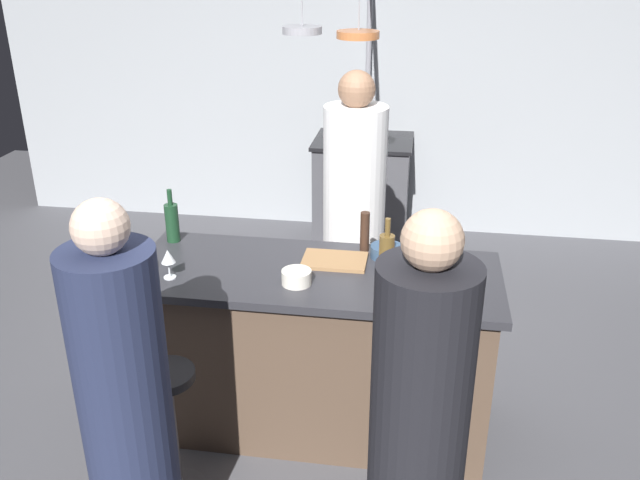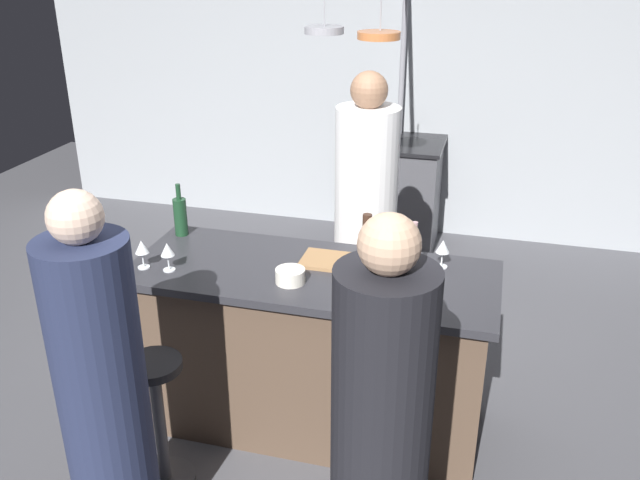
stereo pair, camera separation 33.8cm
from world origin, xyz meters
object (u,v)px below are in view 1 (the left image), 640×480
(wine_glass_near_right_guest, at_px, (168,258))
(wine_glass_near_left_guest, at_px, (141,256))
(guest_left, at_px, (127,416))
(wine_bottle_rose, at_px, (417,255))
(wine_glass_by_chef, at_px, (442,242))
(mixing_bowl_ceramic, at_px, (297,277))
(chef, at_px, (354,228))
(stove_range, at_px, (362,191))
(cutting_board, at_px, (335,260))
(pepper_mill, at_px, (365,232))
(bar_stool_right, at_px, (417,455))
(wine_bottle_amber, at_px, (386,257))
(bar_stool_left, at_px, (171,429))
(guest_right, at_px, (417,442))
(wine_bottle_green, at_px, (172,222))
(mixing_bowl_blue, at_px, (387,251))

(wine_glass_near_right_guest, relative_size, wine_glass_near_left_guest, 1.00)
(guest_left, xyz_separation_m, wine_bottle_rose, (1.03, 1.02, 0.27))
(wine_glass_by_chef, bearing_deg, mixing_bowl_ceramic, -152.48)
(chef, relative_size, wine_glass_by_chef, 11.86)
(guest_left, bearing_deg, stove_range, 80.96)
(cutting_board, relative_size, pepper_mill, 1.52)
(bar_stool_right, relative_size, wine_bottle_amber, 2.15)
(wine_glass_near_left_guest, bearing_deg, wine_bottle_rose, 8.79)
(bar_stool_left, xyz_separation_m, pepper_mill, (0.77, 0.90, 0.63))
(guest_right, relative_size, pepper_mill, 7.79)
(wine_glass_near_left_guest, bearing_deg, wine_bottle_green, 90.03)
(wine_bottle_green, xyz_separation_m, wine_bottle_rose, (1.29, -0.23, 0.01))
(wine_glass_near_left_guest, bearing_deg, chef, 47.20)
(bar_stool_right, height_order, wine_glass_by_chef, wine_glass_by_chef)
(chef, xyz_separation_m, wine_bottle_amber, (0.24, -0.85, 0.22))
(stove_range, height_order, cutting_board, cutting_board)
(wine_glass_near_right_guest, xyz_separation_m, mixing_bowl_blue, (1.01, 0.39, -0.07))
(wine_glass_near_right_guest, distance_m, wine_glass_near_left_guest, 0.13)
(guest_left, relative_size, mixing_bowl_blue, 9.73)
(wine_bottle_amber, bearing_deg, cutting_board, 148.67)
(mixing_bowl_ceramic, bearing_deg, cutting_board, 60.74)
(wine_bottle_green, xyz_separation_m, wine_glass_by_chef, (1.41, -0.04, -0.01))
(pepper_mill, xyz_separation_m, wine_bottle_green, (-1.02, -0.04, 0.01))
(wine_glass_near_right_guest, xyz_separation_m, wine_glass_near_left_guest, (-0.13, -0.01, 0.00))
(guest_left, relative_size, wine_glass_near_right_guest, 11.04)
(bar_stool_left, bearing_deg, guest_right, -19.07)
(bar_stool_right, distance_m, pepper_mill, 1.15)
(bar_stool_right, relative_size, wine_glass_near_right_guest, 4.66)
(guest_right, relative_size, wine_glass_near_right_guest, 11.20)
(bar_stool_right, height_order, cutting_board, cutting_board)
(bar_stool_right, bearing_deg, bar_stool_left, 180.00)
(stove_range, relative_size, guest_left, 0.55)
(guest_left, relative_size, pepper_mill, 7.68)
(wine_bottle_green, bearing_deg, chef, 31.48)
(wine_glass_near_left_guest, bearing_deg, mixing_bowl_ceramic, 3.01)
(mixing_bowl_ceramic, xyz_separation_m, mixing_bowl_blue, (0.40, 0.36, -0.00))
(pepper_mill, bearing_deg, mixing_bowl_ceramic, -123.23)
(bar_stool_right, distance_m, wine_glass_by_chef, 1.04)
(cutting_board, xyz_separation_m, pepper_mill, (0.13, 0.17, 0.10))
(guest_right, relative_size, mixing_bowl_ceramic, 11.62)
(cutting_board, height_order, wine_glass_near_left_guest, wine_glass_near_left_guest)
(wine_glass_near_left_guest, relative_size, mixing_bowl_ceramic, 1.04)
(wine_bottle_green, bearing_deg, wine_bottle_rose, -9.90)
(guest_right, height_order, wine_bottle_rose, guest_right)
(wine_glass_by_chef, bearing_deg, wine_bottle_amber, -135.87)
(bar_stool_left, bearing_deg, bar_stool_right, 0.00)
(wine_bottle_green, xyz_separation_m, wine_glass_near_right_guest, (0.13, -0.42, -0.01))
(bar_stool_right, xyz_separation_m, pepper_mill, (-0.32, 0.90, 0.63))
(bar_stool_left, relative_size, wine_glass_by_chef, 4.66)
(wine_bottle_green, bearing_deg, guest_left, -78.25)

